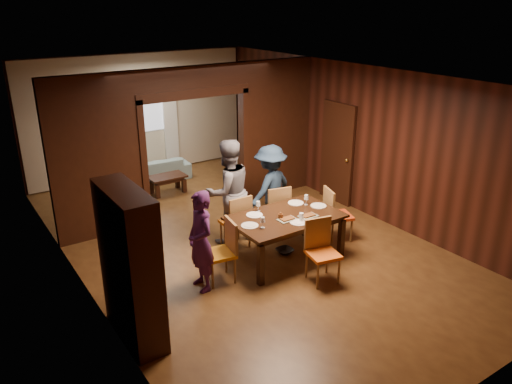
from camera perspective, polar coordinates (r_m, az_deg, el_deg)
floor at (r=8.97m, az=-1.77°, el=-5.57°), size 9.00×9.00×0.00m
ceiling at (r=8.08m, az=-2.01°, el=13.09°), size 5.50×9.00×0.02m
room_walls at (r=9.98m, az=-7.69°, el=6.32°), size 5.52×9.01×2.90m
person_purple at (r=7.29m, az=-6.32°, el=-5.65°), size 0.39×0.57×1.53m
person_grey at (r=8.63m, az=-3.23°, el=0.03°), size 0.90×0.71×1.85m
person_navy at (r=9.11m, az=1.65°, el=0.44°), size 1.17×0.88×1.62m
sofa at (r=12.04m, az=-11.92°, el=2.47°), size 1.84×0.82×0.53m
serving_bowl at (r=8.23m, az=3.41°, el=-2.06°), size 0.29×0.29×0.07m
dining_table at (r=8.26m, az=3.34°, el=-5.14°), size 1.79×1.11×0.76m
coffee_table at (r=11.22m, az=-10.07°, el=0.88°), size 0.80×0.50×0.40m
chair_left at (r=7.58m, az=-4.24°, el=-6.85°), size 0.50×0.50×0.97m
chair_right at (r=8.95m, az=9.42°, el=-2.50°), size 0.56×0.56×0.97m
chair_far_l at (r=8.59m, az=-2.42°, el=-3.27°), size 0.44×0.44×0.97m
chair_far_r at (r=9.02m, az=2.18°, el=-2.03°), size 0.52×0.52×0.97m
chair_near at (r=7.61m, az=7.70°, el=-6.86°), size 0.52×0.52×0.97m
hutch at (r=6.34m, az=-14.18°, el=-8.19°), size 0.40×1.20×2.00m
door_right at (r=10.50m, az=9.26°, el=4.40°), size 0.06×0.90×2.10m
window_far at (r=12.23m, az=-13.21°, el=9.65°), size 1.20×0.03×1.30m
curtain_left at (r=12.05m, az=-16.29°, el=6.99°), size 0.35×0.06×2.40m
curtain_right at (r=12.57m, az=-9.77°, el=8.10°), size 0.35×0.06×2.40m
plate_left at (r=7.73m, az=-0.72°, el=-3.85°), size 0.27×0.27×0.01m
plate_far_l at (r=8.10m, az=-0.18°, el=-2.64°), size 0.27×0.27×0.01m
plate_far_r at (r=8.60m, az=4.57°, el=-1.25°), size 0.27×0.27×0.01m
plate_right at (r=8.52m, az=7.15°, el=-1.57°), size 0.27×0.27×0.01m
plate_near at (r=7.86m, az=4.87°, el=-3.48°), size 0.27×0.27×0.01m
platter_a at (r=7.94m, az=3.59°, el=-3.10°), size 0.30×0.20×0.04m
platter_b at (r=8.09m, az=6.00°, el=-2.70°), size 0.30×0.20×0.04m
wineglass_left at (r=7.63m, az=0.77°, el=-3.51°), size 0.08×0.08×0.18m
wineglass_far at (r=8.21m, az=0.25°, el=-1.66°), size 0.08×0.08×0.18m
wineglass_right at (r=8.52m, az=5.76°, el=-0.89°), size 0.08×0.08×0.18m
tumbler at (r=7.89m, az=5.21°, el=-2.89°), size 0.07×0.07×0.14m
condiment_jar at (r=7.95m, az=2.83°, el=-2.75°), size 0.08×0.08×0.11m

